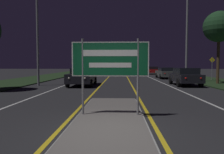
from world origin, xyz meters
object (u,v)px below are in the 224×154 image
(highway_sign, at_px, (110,62))
(streetlight_right_near, at_px, (187,22))
(car_receding_2, at_px, (152,70))
(car_approaching_0, at_px, (82,76))
(streetlight_left_near, at_px, (37,1))
(car_receding_1, at_px, (166,73))
(warning_sign, at_px, (212,66))
(car_receding_0, at_px, (185,76))

(highway_sign, distance_m, streetlight_right_near, 15.20)
(car_receding_2, bearing_deg, car_approaching_0, -112.12)
(streetlight_right_near, distance_m, car_receding_2, 19.10)
(car_receding_2, bearing_deg, highway_sign, -100.56)
(streetlight_left_near, bearing_deg, car_receding_1, 38.42)
(streetlight_right_near, height_order, car_receding_1, streetlight_right_near)
(car_receding_2, height_order, car_approaching_0, car_approaching_0)
(highway_sign, height_order, streetlight_left_near, streetlight_left_near)
(car_receding_2, bearing_deg, car_receding_1, -90.27)
(streetlight_left_near, distance_m, warning_sign, 18.36)
(car_receding_0, xyz_separation_m, car_receding_1, (0.34, 9.10, -0.04))
(car_receding_0, bearing_deg, warning_sign, 52.53)
(highway_sign, xyz_separation_m, car_receding_0, (5.53, 10.85, -1.03))
(streetlight_left_near, relative_size, warning_sign, 4.37)
(streetlight_right_near, height_order, car_receding_0, streetlight_right_near)
(streetlight_left_near, height_order, car_receding_0, streetlight_left_near)
(streetlight_left_near, relative_size, car_receding_2, 2.41)
(car_receding_1, height_order, car_receding_2, car_receding_1)
(warning_sign, bearing_deg, car_receding_2, 105.77)
(highway_sign, relative_size, car_receding_0, 0.58)
(highway_sign, xyz_separation_m, car_receding_1, (5.87, 19.95, -1.07))
(car_receding_2, relative_size, warning_sign, 1.82)
(car_receding_1, relative_size, car_receding_2, 1.07)
(streetlight_left_near, bearing_deg, streetlight_right_near, 13.24)
(car_receding_2, distance_m, warning_sign, 15.53)
(highway_sign, distance_m, car_receding_0, 12.22)
(car_receding_0, xyz_separation_m, car_receding_2, (0.39, 20.94, -0.04))
(highway_sign, bearing_deg, car_receding_2, 79.44)
(car_receding_2, bearing_deg, warning_sign, -74.23)
(streetlight_left_near, bearing_deg, car_approaching_0, 2.84)
(car_receding_1, bearing_deg, highway_sign, -106.40)
(car_receding_1, distance_m, car_receding_2, 11.84)
(car_receding_1, height_order, car_approaching_0, car_approaching_0)
(car_receding_0, height_order, warning_sign, warning_sign)
(car_approaching_0, bearing_deg, warning_sign, 26.26)
(streetlight_left_near, distance_m, car_receding_2, 25.36)
(car_approaching_0, relative_size, warning_sign, 1.84)
(car_receding_2, distance_m, car_approaching_0, 22.96)
(car_receding_0, bearing_deg, car_approaching_0, -177.69)
(car_receding_0, bearing_deg, car_receding_1, 87.88)
(car_receding_0, relative_size, car_receding_1, 0.90)
(car_receding_0, distance_m, warning_sign, 7.62)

